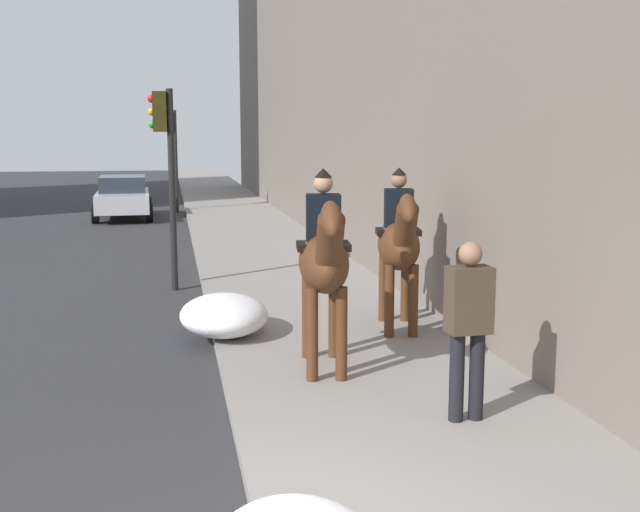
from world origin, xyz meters
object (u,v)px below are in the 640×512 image
Objects in this scene: car_mid_lane at (123,196)px; traffic_light_near_curb at (166,156)px; mounted_horse_near at (324,260)px; traffic_light_far_curb at (173,144)px; mounted_horse_far at (399,242)px; pedestrian_greeting at (468,319)px.

traffic_light_near_curb is (-12.85, -1.54, 1.66)m from car_mid_lane.
car_mid_lane is at bearing 6.82° from traffic_light_near_curb.
mounted_horse_near is 0.62× the size of traffic_light_far_curb.
mounted_horse_far is (1.63, -1.37, -0.06)m from mounted_horse_near.
mounted_horse_far is 17.48m from car_mid_lane.
traffic_light_far_curb is (1.71, -1.73, 1.73)m from car_mid_lane.
mounted_horse_near is 2.07m from pedestrian_greeting.
traffic_light_far_curb reaches higher than mounted_horse_far.
mounted_horse_near is 2.13m from mounted_horse_far.
mounted_horse_far reaches higher than car_mid_lane.
mounted_horse_far reaches higher than pedestrian_greeting.
pedestrian_greeting is 20.71m from car_mid_lane.
pedestrian_greeting is 0.47× the size of traffic_light_near_curb.
pedestrian_greeting is 0.46× the size of traffic_light_far_curb.
traffic_light_far_curb is at bearing -168.92° from mounted_horse_near.
traffic_light_near_curb is at bearing -156.15° from mounted_horse_near.
car_mid_lane is 13.05m from traffic_light_near_curb.
pedestrian_greeting is 0.40× the size of car_mid_lane.
car_mid_lane is (18.47, 3.27, -0.64)m from mounted_horse_near.
mounted_horse_near is 1.03× the size of mounted_horse_far.
mounted_horse_far is 0.62× the size of traffic_light_near_curb.
mounted_horse_far is 0.60× the size of traffic_light_far_curb.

